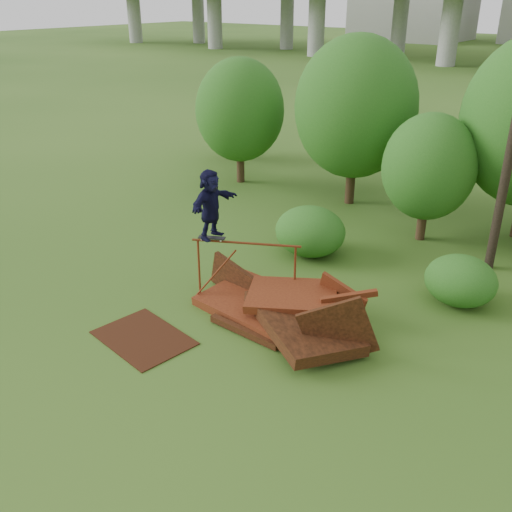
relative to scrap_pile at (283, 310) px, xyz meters
The scene contains 12 objects.
ground 1.92m from the scrap_pile, 96.11° to the right, with size 240.00×240.00×0.00m, color #2D5116.
scrap_pile is the anchor object (origin of this frame).
grind_rail 1.72m from the scrap_pile, behind, with size 2.64×1.47×1.88m.
skateboard 2.73m from the scrap_pile, behind, with size 0.74×0.52×0.08m.
skater 3.37m from the scrap_pile, behind, with size 1.74×0.56×1.88m, color black.
flat_plate 3.66m from the scrap_pile, 129.50° to the right, with size 2.40×1.72×0.03m, color #34180B.
tree_0 12.69m from the scrap_pile, 134.60° to the left, with size 3.89×3.89×5.49m.
tree_1 10.52m from the scrap_pile, 109.52° to the left, with size 4.76×4.76×6.62m.
tree_2 7.90m from the scrap_pile, 85.76° to the left, with size 3.14×3.14×4.43m.
tree_6 16.65m from the scrap_pile, 134.69° to the left, with size 3.08×3.08×4.30m.
shrub_left 4.47m from the scrap_pile, 114.15° to the left, with size 2.36×2.18×1.63m, color #184D14.
shrub_right 5.07m from the scrap_pile, 49.78° to the left, with size 1.98×1.81×1.40m, color #184D14.
Camera 1 is at (7.62, -8.77, 7.97)m, focal length 40.00 mm.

